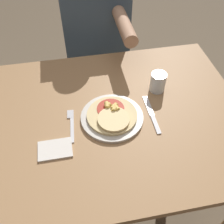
# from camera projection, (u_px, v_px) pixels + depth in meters

# --- Properties ---
(ground_plane) EXTENTS (8.00, 8.00, 0.00)m
(ground_plane) POSITION_uv_depth(u_px,v_px,m) (107.00, 191.00, 1.66)
(ground_plane) COLOR brown
(dining_table) EXTENTS (1.24, 0.90, 0.72)m
(dining_table) POSITION_uv_depth(u_px,v_px,m) (105.00, 131.00, 1.20)
(dining_table) COLOR #9E754C
(dining_table) RESTS_ON ground_plane
(plate) EXTENTS (0.27, 0.27, 0.01)m
(plate) POSITION_uv_depth(u_px,v_px,m) (112.00, 117.00, 1.11)
(plate) COLOR beige
(plate) RESTS_ON dining_table
(pizza) EXTENTS (0.21, 0.21, 0.04)m
(pizza) POSITION_uv_depth(u_px,v_px,m) (112.00, 115.00, 1.10)
(pizza) COLOR #E0C689
(pizza) RESTS_ON plate
(fork) EXTENTS (0.03, 0.18, 0.00)m
(fork) POSITION_uv_depth(u_px,v_px,m) (71.00, 123.00, 1.10)
(fork) COLOR silver
(fork) RESTS_ON dining_table
(knife) EXTENTS (0.02, 0.22, 0.00)m
(knife) POSITION_uv_depth(u_px,v_px,m) (152.00, 115.00, 1.13)
(knife) COLOR silver
(knife) RESTS_ON dining_table
(drinking_glass) EXTENTS (0.07, 0.07, 0.09)m
(drinking_glass) POSITION_uv_depth(u_px,v_px,m) (158.00, 82.00, 1.20)
(drinking_glass) COLOR silver
(drinking_glass) RESTS_ON dining_table
(napkin) EXTENTS (0.13, 0.09, 0.01)m
(napkin) POSITION_uv_depth(u_px,v_px,m) (55.00, 149.00, 1.01)
(napkin) COLOR silver
(napkin) RESTS_ON dining_table
(person_diner) EXTENTS (0.39, 0.52, 1.19)m
(person_diner) POSITION_uv_depth(u_px,v_px,m) (96.00, 34.00, 1.61)
(person_diner) COLOR #2D2D38
(person_diner) RESTS_ON ground_plane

